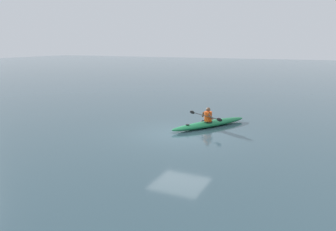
% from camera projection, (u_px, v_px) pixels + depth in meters
% --- Properties ---
extents(ground_plane, '(160.00, 160.00, 0.00)m').
position_uv_depth(ground_plane, '(180.00, 134.00, 15.31)').
color(ground_plane, '#334C56').
extents(kayak, '(2.92, 4.35, 0.31)m').
position_uv_depth(kayak, '(210.00, 124.00, 16.54)').
color(kayak, '#19723F').
rests_on(kayak, ground).
extents(kayaker, '(2.14, 1.28, 0.70)m').
position_uv_depth(kayaker, '(208.00, 116.00, 16.37)').
color(kayaker, '#E04C14').
rests_on(kayaker, kayak).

